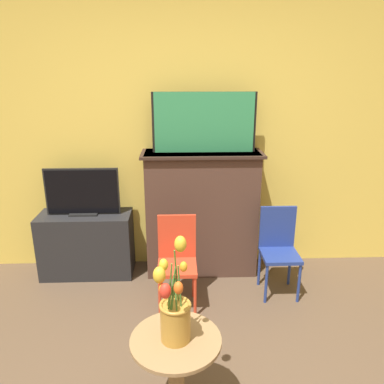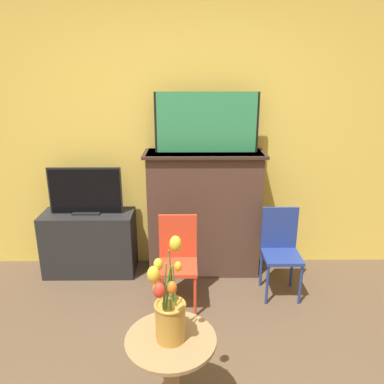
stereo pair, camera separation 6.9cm
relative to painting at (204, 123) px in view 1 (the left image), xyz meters
The scene contains 9 objects.
wall_back 0.29m from the painting, 135.50° to the left, with size 8.00×0.06×2.70m.
fireplace_mantel 0.82m from the painting, 160.61° to the right, with size 1.07×0.38×1.16m.
painting is the anchor object (origin of this frame).
tv_stand 1.56m from the painting, behind, with size 0.84×0.35×0.60m.
tv_monitor 1.25m from the painting, behind, with size 0.66×0.12×0.43m.
chair_red 1.16m from the painting, 114.20° to the right, with size 0.31×0.31×0.75m.
chair_blue 1.23m from the painting, 31.58° to the right, with size 0.31×0.31×0.75m.
side_table 1.99m from the painting, 98.54° to the right, with size 0.47×0.47×0.55m.
vase_tulips 1.82m from the painting, 98.65° to the right, with size 0.18×0.22×0.53m.
Camera 1 is at (-0.03, -1.30, 1.84)m, focal length 35.00 mm.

